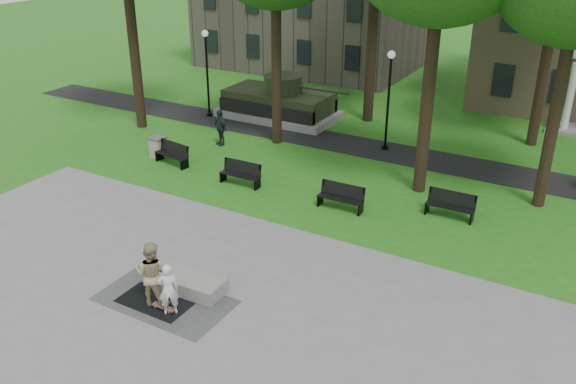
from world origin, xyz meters
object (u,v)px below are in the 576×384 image
(skateboarder, at_px, (168,289))
(park_bench_0, at_px, (173,153))
(trash_bin, at_px, (158,147))
(concrete_block, at_px, (189,283))
(friend_watching, at_px, (152,274))

(skateboarder, height_order, park_bench_0, skateboarder)
(park_bench_0, relative_size, trash_bin, 1.93)
(concrete_block, height_order, park_bench_0, park_bench_0)
(concrete_block, distance_m, park_bench_0, 10.42)
(friend_watching, height_order, park_bench_0, friend_watching)
(trash_bin, bearing_deg, concrete_block, -44.42)
(concrete_block, distance_m, skateboarder, 1.37)
(concrete_block, relative_size, trash_bin, 2.29)
(concrete_block, bearing_deg, park_bench_0, 132.42)
(park_bench_0, bearing_deg, skateboarder, -41.46)
(concrete_block, relative_size, skateboarder, 1.38)
(park_bench_0, height_order, trash_bin, park_bench_0)
(friend_watching, xyz_separation_m, trash_bin, (-7.75, 9.10, -0.53))
(skateboarder, height_order, trash_bin, skateboarder)
(park_bench_0, bearing_deg, trash_bin, 172.98)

